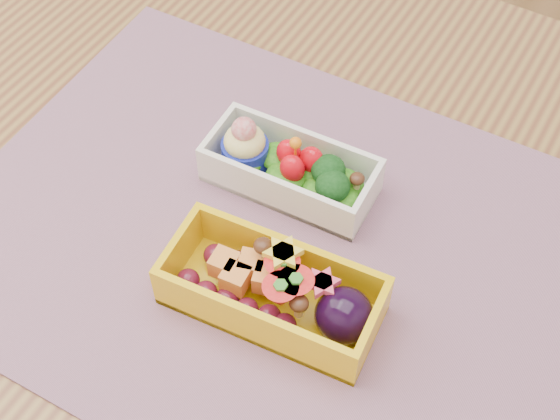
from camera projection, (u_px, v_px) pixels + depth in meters
The scene contains 4 objects.
table at pixel (283, 318), 0.71m from camera, with size 1.20×0.80×0.75m.
placemat at pixel (269, 239), 0.64m from camera, with size 0.52×0.40×0.00m, color gray.
bento_white at pixel (290, 169), 0.66m from camera, with size 0.15×0.07×0.06m.
bento_yellow at pixel (276, 291), 0.58m from camera, with size 0.17×0.09×0.05m.
Camera 1 is at (0.17, -0.30, 1.27)m, focal length 50.09 mm.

